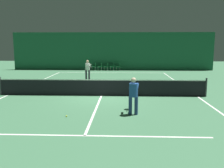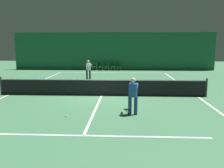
{
  "view_description": "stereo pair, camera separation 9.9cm",
  "coord_description": "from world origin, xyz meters",
  "px_view_note": "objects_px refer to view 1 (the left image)",
  "views": [
    {
      "loc": [
        1.22,
        -14.12,
        2.95
      ],
      "look_at": [
        0.67,
        -1.34,
        0.91
      ],
      "focal_mm": 40.0,
      "sensor_mm": 36.0,
      "label": 1
    },
    {
      "loc": [
        1.32,
        -14.11,
        2.95
      ],
      "look_at": [
        0.67,
        -1.34,
        0.91
      ],
      "focal_mm": 40.0,
      "sensor_mm": 36.0,
      "label": 2
    }
  ],
  "objects_px": {
    "courtside_chair_0": "(94,66)",
    "tennis_ball": "(66,116)",
    "courtside_chair_2": "(107,66)",
    "courtside_chair_4": "(119,66)",
    "player_near": "(133,93)",
    "courtside_chair_3": "(113,66)",
    "tennis_net": "(101,87)",
    "player_far": "(88,68)",
    "courtside_chair_1": "(100,66)"
  },
  "relations": [
    {
      "from": "player_near",
      "to": "courtside_chair_1",
      "type": "height_order",
      "value": "player_near"
    },
    {
      "from": "tennis_ball",
      "to": "courtside_chair_4",
      "type": "bearing_deg",
      "value": 84.27
    },
    {
      "from": "courtside_chair_1",
      "to": "courtside_chair_4",
      "type": "bearing_deg",
      "value": 90.0
    },
    {
      "from": "player_near",
      "to": "courtside_chair_3",
      "type": "bearing_deg",
      "value": 11.46
    },
    {
      "from": "courtside_chair_0",
      "to": "tennis_ball",
      "type": "relative_size",
      "value": 12.73
    },
    {
      "from": "tennis_net",
      "to": "courtside_chair_2",
      "type": "xyz_separation_m",
      "value": [
        -0.62,
        14.18,
        -0.03
      ]
    },
    {
      "from": "tennis_net",
      "to": "courtside_chair_4",
      "type": "relative_size",
      "value": 14.29
    },
    {
      "from": "player_far",
      "to": "tennis_net",
      "type": "bearing_deg",
      "value": -6.81
    },
    {
      "from": "courtside_chair_4",
      "to": "courtside_chair_2",
      "type": "bearing_deg",
      "value": -90.0
    },
    {
      "from": "tennis_net",
      "to": "courtside_chair_1",
      "type": "distance_m",
      "value": 14.24
    },
    {
      "from": "tennis_net",
      "to": "courtside_chair_1",
      "type": "xyz_separation_m",
      "value": [
        -1.32,
        14.18,
        -0.03
      ]
    },
    {
      "from": "tennis_net",
      "to": "player_near",
      "type": "bearing_deg",
      "value": -66.04
    },
    {
      "from": "courtside_chair_0",
      "to": "courtside_chair_4",
      "type": "xyz_separation_m",
      "value": [
        2.8,
        0.0,
        0.0
      ]
    },
    {
      "from": "courtside_chair_2",
      "to": "tennis_ball",
      "type": "height_order",
      "value": "courtside_chair_2"
    },
    {
      "from": "player_near",
      "to": "tennis_net",
      "type": "bearing_deg",
      "value": 30.31
    },
    {
      "from": "courtside_chair_4",
      "to": "courtside_chair_3",
      "type": "bearing_deg",
      "value": -90.0
    },
    {
      "from": "courtside_chair_4",
      "to": "courtside_chair_0",
      "type": "bearing_deg",
      "value": -90.0
    },
    {
      "from": "player_far",
      "to": "tennis_ball",
      "type": "height_order",
      "value": "player_far"
    },
    {
      "from": "courtside_chair_3",
      "to": "tennis_ball",
      "type": "bearing_deg",
      "value": -3.57
    },
    {
      "from": "courtside_chair_4",
      "to": "tennis_ball",
      "type": "distance_m",
      "value": 18.59
    },
    {
      "from": "player_far",
      "to": "courtside_chair_1",
      "type": "height_order",
      "value": "player_far"
    },
    {
      "from": "courtside_chair_0",
      "to": "courtside_chair_4",
      "type": "relative_size",
      "value": 1.0
    },
    {
      "from": "tennis_net",
      "to": "player_far",
      "type": "relative_size",
      "value": 7.29
    },
    {
      "from": "tennis_net",
      "to": "courtside_chair_2",
      "type": "distance_m",
      "value": 14.2
    },
    {
      "from": "tennis_ball",
      "to": "courtside_chair_0",
      "type": "bearing_deg",
      "value": 92.94
    },
    {
      "from": "tennis_net",
      "to": "player_far",
      "type": "xyz_separation_m",
      "value": [
        -1.72,
        6.62,
        0.45
      ]
    },
    {
      "from": "courtside_chair_2",
      "to": "courtside_chair_3",
      "type": "bearing_deg",
      "value": 90.0
    },
    {
      "from": "courtside_chair_2",
      "to": "courtside_chair_4",
      "type": "height_order",
      "value": "same"
    },
    {
      "from": "courtside_chair_1",
      "to": "courtside_chair_2",
      "type": "bearing_deg",
      "value": 90.0
    },
    {
      "from": "tennis_net",
      "to": "player_near",
      "type": "xyz_separation_m",
      "value": [
        1.68,
        -3.79,
        0.41
      ]
    },
    {
      "from": "courtside_chair_1",
      "to": "tennis_ball",
      "type": "xyz_separation_m",
      "value": [
        0.25,
        -18.49,
        -0.45
      ]
    },
    {
      "from": "player_far",
      "to": "courtside_chair_3",
      "type": "distance_m",
      "value": 7.78
    },
    {
      "from": "courtside_chair_2",
      "to": "tennis_ball",
      "type": "distance_m",
      "value": 18.5
    },
    {
      "from": "courtside_chair_2",
      "to": "courtside_chair_3",
      "type": "distance_m",
      "value": 0.7
    },
    {
      "from": "player_near",
      "to": "courtside_chair_2",
      "type": "bearing_deg",
      "value": 13.67
    },
    {
      "from": "courtside_chair_0",
      "to": "courtside_chair_4",
      "type": "bearing_deg",
      "value": 90.0
    },
    {
      "from": "player_near",
      "to": "courtside_chair_0",
      "type": "relative_size",
      "value": 1.88
    },
    {
      "from": "courtside_chair_4",
      "to": "tennis_ball",
      "type": "height_order",
      "value": "courtside_chair_4"
    },
    {
      "from": "courtside_chair_2",
      "to": "courtside_chair_4",
      "type": "distance_m",
      "value": 1.4
    },
    {
      "from": "courtside_chair_3",
      "to": "player_far",
      "type": "bearing_deg",
      "value": -13.35
    },
    {
      "from": "courtside_chair_1",
      "to": "courtside_chair_3",
      "type": "xyz_separation_m",
      "value": [
        1.4,
        0.0,
        0.0
      ]
    },
    {
      "from": "tennis_net",
      "to": "courtside_chair_4",
      "type": "height_order",
      "value": "tennis_net"
    },
    {
      "from": "courtside_chair_3",
      "to": "courtside_chair_4",
      "type": "xyz_separation_m",
      "value": [
        0.7,
        0.0,
        0.0
      ]
    },
    {
      "from": "tennis_net",
      "to": "courtside_chair_1",
      "type": "bearing_deg",
      "value": 95.34
    },
    {
      "from": "tennis_net",
      "to": "courtside_chair_3",
      "type": "relative_size",
      "value": 14.29
    },
    {
      "from": "player_near",
      "to": "courtside_chair_1",
      "type": "bearing_deg",
      "value": 15.86
    },
    {
      "from": "courtside_chair_3",
      "to": "tennis_net",
      "type": "bearing_deg",
      "value": -0.31
    },
    {
      "from": "tennis_net",
      "to": "player_far",
      "type": "distance_m",
      "value": 6.86
    },
    {
      "from": "courtside_chair_1",
      "to": "tennis_ball",
      "type": "distance_m",
      "value": 18.5
    },
    {
      "from": "courtside_chair_0",
      "to": "player_far",
      "type": "bearing_deg",
      "value": 2.34
    }
  ]
}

